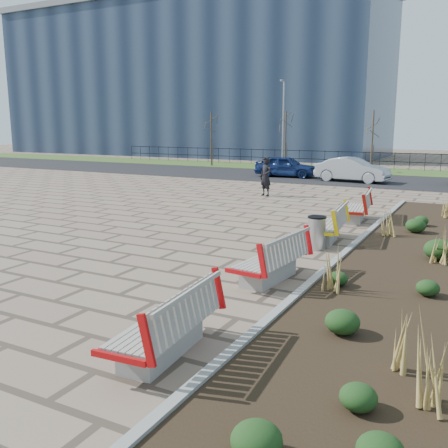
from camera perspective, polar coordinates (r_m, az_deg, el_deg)
The scene contains 18 objects.
ground at distance 10.28m, azimuth -15.50°, elevation -7.08°, with size 120.00×120.00×0.00m, color #796653.
planting_curb at distance 12.75m, azimuth 13.97°, elevation -3.07°, with size 0.16×18.00×0.15m, color gray.
grass_verge_far at distance 35.82m, azimuth 16.87°, elevation 5.83°, with size 80.00×5.00×0.04m, color #33511E.
road at distance 29.98m, azimuth 14.62°, elevation 4.94°, with size 80.00×7.00×0.02m, color black.
bench_a at distance 7.08m, azimuth -7.13°, elevation -10.99°, with size 0.90×2.10×1.00m, color red, non-canonical shape.
bench_b at distance 10.27m, azimuth 5.15°, elevation -3.81°, with size 0.90×2.10×1.00m, color red, non-canonical shape.
bench_c at distance 13.98m, azimuth 11.55°, elevation 0.08°, with size 0.90×2.10×1.00m, color #DCBA0B, non-canonical shape.
bench_d at distance 17.15m, azimuth 14.70°, elevation 2.01°, with size 0.90×2.10×1.00m, color #A6120B, non-canonical shape.
litter_bin at distance 13.07m, azimuth 10.53°, elevation -1.03°, with size 0.47×0.47×0.84m, color #B2B2B7.
pedestrian at distance 22.44m, azimuth 4.80°, elevation 5.42°, with size 0.63×0.42×1.74m, color black.
car_blue at distance 30.59m, azimuth 7.10°, elevation 6.56°, with size 1.50×3.73×1.27m, color navy.
car_silver at distance 28.74m, azimuth 14.45°, elevation 6.04°, with size 1.41×4.04×1.33m, color #A3A6AA.
tree_a at distance 38.46m, azimuth -1.47°, elevation 9.68°, with size 1.40×1.40×4.00m, color #4C3D2D, non-canonical shape.
tree_b at distance 35.91m, azimuth 7.03°, elevation 9.48°, with size 1.40×1.40×4.00m, color #4C3D2D, non-canonical shape.
tree_c at distance 34.23m, azimuth 16.57°, elevation 9.01°, with size 1.40×1.40×4.00m, color #4C3D2D, non-canonical shape.
lamp_west at distance 35.42m, azimuth 6.78°, elevation 11.08°, with size 0.24×0.60×6.00m, color gray, non-canonical shape.
railing_fence at distance 37.24m, azimuth 17.38°, elevation 6.96°, with size 44.00×0.10×1.20m, color black, non-canonical shape.
building_glass at distance 55.31m, azimuth -3.78°, elevation 15.84°, with size 40.00×14.00×15.00m, color #192338.
Camera 1 is at (6.79, -7.03, 3.18)m, focal length 40.00 mm.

